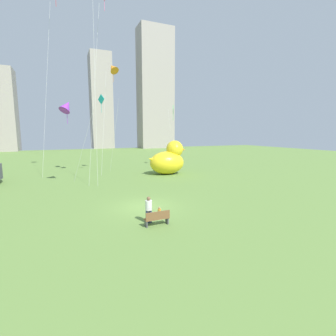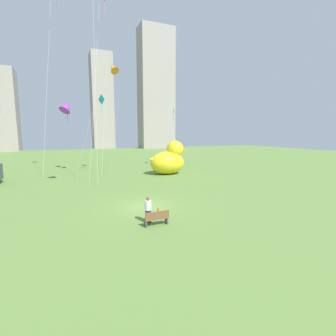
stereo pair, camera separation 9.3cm
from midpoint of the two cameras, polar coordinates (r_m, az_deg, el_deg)
ground_plane at (r=18.63m, az=-5.14°, el=-8.92°), size 140.00×140.00×0.00m
park_bench at (r=14.85m, az=-2.49°, el=-11.50°), size 1.51×0.47×0.90m
person_adult at (r=15.19m, az=-4.46°, el=-9.33°), size 0.40×0.40×1.64m
person_child at (r=15.77m, az=-1.97°, el=-10.32°), size 0.21×0.21×0.85m
giant_inflatable_duck at (r=32.59m, az=0.21°, el=1.90°), size 5.36×3.44×4.44m
city_skyline at (r=88.10m, az=-27.32°, el=14.33°), size 77.91×16.85×41.15m
kite_purple at (r=27.00m, az=-22.31°, el=13.08°), size 3.51×3.50×8.83m
kite_orange at (r=34.12m, az=-12.52°, el=21.63°), size 2.82×2.94×14.31m
kite_teal at (r=33.61m, az=-14.86°, el=14.45°), size 2.35×3.21×10.32m
kite_green at (r=39.14m, az=1.34°, el=12.91°), size 1.09×1.38×9.66m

